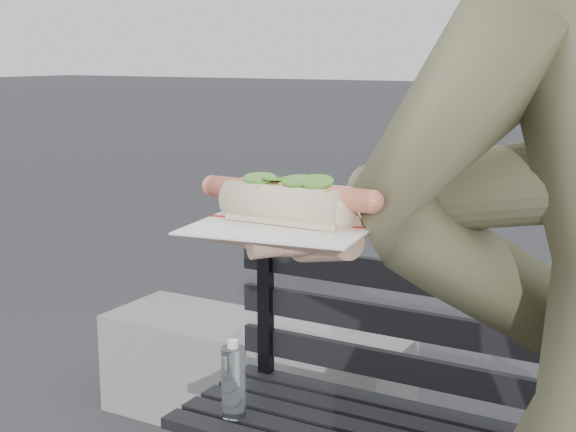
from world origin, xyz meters
name	(u,v)px	position (x,y,z in m)	size (l,w,h in m)	color
park_bench	(466,422)	(-0.06, 0.99, 0.52)	(1.50, 0.44, 0.88)	black
concrete_block	(252,375)	(-1.10, 1.64, 0.20)	(1.20, 0.40, 0.40)	slate
held_hotdog	(484,191)	(0.23, -0.01, 1.28)	(0.63, 0.32, 0.20)	brown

